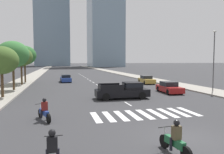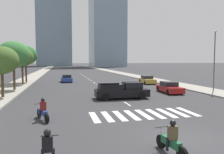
{
  "view_description": "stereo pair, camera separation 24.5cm",
  "coord_description": "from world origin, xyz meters",
  "px_view_note": "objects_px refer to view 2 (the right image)",
  "views": [
    {
      "loc": [
        -6.03,
        -9.42,
        3.85
      ],
      "look_at": [
        0.0,
        15.1,
        2.0
      ],
      "focal_mm": 34.86,
      "sensor_mm": 36.0,
      "label": 1
    },
    {
      "loc": [
        -5.79,
        -9.48,
        3.85
      ],
      "look_at": [
        0.0,
        15.1,
        2.0
      ],
      "focal_mm": 34.86,
      "sensor_mm": 36.0,
      "label": 2
    }
  ],
  "objects_px": {
    "motorcycle_trailing": "(171,141)",
    "sedan_gold_2": "(147,80)",
    "street_tree_fourth": "(26,55)",
    "street_tree_third": "(22,57)",
    "street_tree_second": "(13,54)",
    "sedan_blue_1": "(67,79)",
    "pickup_truck": "(124,91)",
    "street_lamp_east": "(214,56)",
    "motorcycle_third": "(43,111)",
    "street_tree_nearest": "(2,60)",
    "motorcycle_lead": "(48,153)",
    "sedan_red_0": "(169,88)"
  },
  "relations": [
    {
      "from": "pickup_truck",
      "to": "street_lamp_east",
      "type": "distance_m",
      "value": 12.92
    },
    {
      "from": "sedan_blue_1",
      "to": "motorcycle_trailing",
      "type": "bearing_deg",
      "value": -177.26
    },
    {
      "from": "pickup_truck",
      "to": "sedan_blue_1",
      "type": "xyz_separation_m",
      "value": [
        -5.35,
        19.46,
        -0.2
      ]
    },
    {
      "from": "street_tree_third",
      "to": "sedan_blue_1",
      "type": "bearing_deg",
      "value": 32.69
    },
    {
      "from": "street_tree_nearest",
      "to": "street_tree_fourth",
      "type": "distance_m",
      "value": 15.83
    },
    {
      "from": "sedan_red_0",
      "to": "sedan_blue_1",
      "type": "xyz_separation_m",
      "value": [
        -11.87,
        16.82,
        -0.01
      ]
    },
    {
      "from": "motorcycle_trailing",
      "to": "motorcycle_third",
      "type": "height_order",
      "value": "same"
    },
    {
      "from": "street_tree_third",
      "to": "street_tree_fourth",
      "type": "bearing_deg",
      "value": 90.0
    },
    {
      "from": "motorcycle_lead",
      "to": "sedan_blue_1",
      "type": "bearing_deg",
      "value": -0.62
    },
    {
      "from": "sedan_gold_2",
      "to": "street_tree_fourth",
      "type": "relative_size",
      "value": 0.72
    },
    {
      "from": "sedan_blue_1",
      "to": "sedan_gold_2",
      "type": "height_order",
      "value": "sedan_gold_2"
    },
    {
      "from": "pickup_truck",
      "to": "sedan_gold_2",
      "type": "bearing_deg",
      "value": 60.6
    },
    {
      "from": "sedan_blue_1",
      "to": "street_tree_third",
      "type": "bearing_deg",
      "value": 119.6
    },
    {
      "from": "motorcycle_trailing",
      "to": "sedan_gold_2",
      "type": "relative_size",
      "value": 0.45
    },
    {
      "from": "sedan_gold_2",
      "to": "street_tree_fourth",
      "type": "bearing_deg",
      "value": -100.06
    },
    {
      "from": "motorcycle_lead",
      "to": "sedan_red_0",
      "type": "xyz_separation_m",
      "value": [
        13.36,
        16.17,
        0.03
      ]
    },
    {
      "from": "street_tree_fourth",
      "to": "pickup_truck",
      "type": "bearing_deg",
      "value": -56.79
    },
    {
      "from": "pickup_truck",
      "to": "sedan_red_0",
      "type": "height_order",
      "value": "pickup_truck"
    },
    {
      "from": "pickup_truck",
      "to": "sedan_gold_2",
      "type": "xyz_separation_m",
      "value": [
        8.08,
        13.43,
        -0.18
      ]
    },
    {
      "from": "sedan_gold_2",
      "to": "motorcycle_third",
      "type": "bearing_deg",
      "value": -33.3
    },
    {
      "from": "motorcycle_trailing",
      "to": "sedan_red_0",
      "type": "height_order",
      "value": "motorcycle_trailing"
    },
    {
      "from": "street_tree_third",
      "to": "street_tree_second",
      "type": "bearing_deg",
      "value": -90.0
    },
    {
      "from": "sedan_blue_1",
      "to": "street_tree_fourth",
      "type": "xyz_separation_m",
      "value": [
        -6.87,
        -0.78,
        4.22
      ]
    },
    {
      "from": "motorcycle_third",
      "to": "street_lamp_east",
      "type": "height_order",
      "value": "street_lamp_east"
    },
    {
      "from": "motorcycle_lead",
      "to": "motorcycle_third",
      "type": "xyz_separation_m",
      "value": [
        -0.7,
        6.76,
        -0.0
      ]
    },
    {
      "from": "street_tree_second",
      "to": "street_tree_fourth",
      "type": "xyz_separation_m",
      "value": [
        0.0,
        9.95,
        0.13
      ]
    },
    {
      "from": "sedan_gold_2",
      "to": "street_tree_third",
      "type": "bearing_deg",
      "value": -90.12
    },
    {
      "from": "street_tree_third",
      "to": "street_tree_nearest",
      "type": "bearing_deg",
      "value": -90.0
    },
    {
      "from": "motorcycle_lead",
      "to": "sedan_blue_1",
      "type": "distance_m",
      "value": 33.02
    },
    {
      "from": "motorcycle_third",
      "to": "sedan_blue_1",
      "type": "distance_m",
      "value": 26.32
    },
    {
      "from": "motorcycle_trailing",
      "to": "motorcycle_third",
      "type": "distance_m",
      "value": 8.7
    },
    {
      "from": "pickup_truck",
      "to": "street_tree_fourth",
      "type": "bearing_deg",
      "value": 124.85
    },
    {
      "from": "pickup_truck",
      "to": "street_tree_third",
      "type": "bearing_deg",
      "value": 130.74
    },
    {
      "from": "motorcycle_lead",
      "to": "pickup_truck",
      "type": "height_order",
      "value": "pickup_truck"
    },
    {
      "from": "motorcycle_lead",
      "to": "street_tree_third",
      "type": "relative_size",
      "value": 0.37
    },
    {
      "from": "pickup_truck",
      "to": "street_tree_nearest",
      "type": "xyz_separation_m",
      "value": [
        -12.23,
        2.87,
        3.11
      ]
    },
    {
      "from": "motorcycle_third",
      "to": "sedan_blue_1",
      "type": "height_order",
      "value": "motorcycle_third"
    },
    {
      "from": "street_lamp_east",
      "to": "motorcycle_third",
      "type": "bearing_deg",
      "value": -156.02
    },
    {
      "from": "sedan_gold_2",
      "to": "pickup_truck",
      "type": "bearing_deg",
      "value": -26.61
    },
    {
      "from": "street_tree_nearest",
      "to": "street_tree_third",
      "type": "relative_size",
      "value": 0.9
    },
    {
      "from": "motorcycle_lead",
      "to": "street_tree_second",
      "type": "distance_m",
      "value": 23.27
    },
    {
      "from": "motorcycle_third",
      "to": "motorcycle_trailing",
      "type": "bearing_deg",
      "value": -161.9
    },
    {
      "from": "sedan_red_0",
      "to": "motorcycle_lead",
      "type": "bearing_deg",
      "value": -35.87
    },
    {
      "from": "motorcycle_third",
      "to": "sedan_gold_2",
      "type": "height_order",
      "value": "motorcycle_third"
    },
    {
      "from": "motorcycle_lead",
      "to": "street_tree_fourth",
      "type": "bearing_deg",
      "value": 11.46
    },
    {
      "from": "motorcycle_third",
      "to": "street_tree_second",
      "type": "bearing_deg",
      "value": -4.74
    },
    {
      "from": "sedan_blue_1",
      "to": "sedan_gold_2",
      "type": "bearing_deg",
      "value": -117.25
    },
    {
      "from": "sedan_red_0",
      "to": "street_tree_second",
      "type": "xyz_separation_m",
      "value": [
        -18.74,
        6.09,
        4.08
      ]
    },
    {
      "from": "street_tree_nearest",
      "to": "street_tree_fourth",
      "type": "relative_size",
      "value": 0.82
    },
    {
      "from": "street_tree_nearest",
      "to": "street_tree_fourth",
      "type": "xyz_separation_m",
      "value": [
        0.0,
        15.81,
        0.9
      ]
    }
  ]
}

